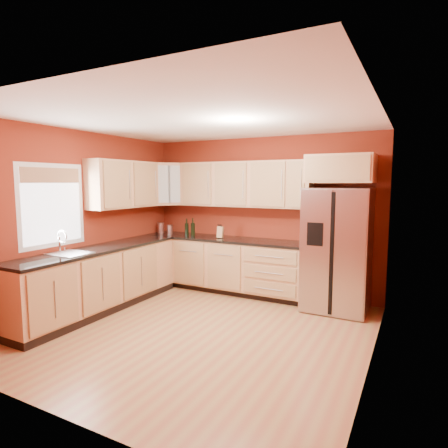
{
  "coord_description": "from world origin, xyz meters",
  "views": [
    {
      "loc": [
        2.36,
        -3.87,
        1.86
      ],
      "look_at": [
        -0.12,
        0.9,
        1.26
      ],
      "focal_mm": 30.0,
      "sensor_mm": 36.0,
      "label": 1
    }
  ],
  "objects_px": {
    "knife_block": "(220,232)",
    "soap_dispenser": "(301,238)",
    "refrigerator": "(337,249)",
    "canister_left": "(161,228)",
    "wine_bottle_a": "(193,227)"
  },
  "relations": [
    {
      "from": "knife_block",
      "to": "soap_dispenser",
      "type": "height_order",
      "value": "knife_block"
    },
    {
      "from": "refrigerator",
      "to": "canister_left",
      "type": "distance_m",
      "value": 3.2
    },
    {
      "from": "canister_left",
      "to": "knife_block",
      "type": "height_order",
      "value": "canister_left"
    },
    {
      "from": "knife_block",
      "to": "soap_dispenser",
      "type": "xyz_separation_m",
      "value": [
        1.39,
        0.04,
        -0.01
      ]
    },
    {
      "from": "refrigerator",
      "to": "canister_left",
      "type": "xyz_separation_m",
      "value": [
        -3.2,
        0.06,
        0.13
      ]
    },
    {
      "from": "wine_bottle_a",
      "to": "soap_dispenser",
      "type": "relative_size",
      "value": 1.85
    },
    {
      "from": "soap_dispenser",
      "to": "wine_bottle_a",
      "type": "bearing_deg",
      "value": -177.35
    },
    {
      "from": "knife_block",
      "to": "refrigerator",
      "type": "bearing_deg",
      "value": -11.88
    },
    {
      "from": "wine_bottle_a",
      "to": "soap_dispenser",
      "type": "distance_m",
      "value": 1.91
    },
    {
      "from": "refrigerator",
      "to": "soap_dispenser",
      "type": "distance_m",
      "value": 0.57
    },
    {
      "from": "knife_block",
      "to": "wine_bottle_a",
      "type": "bearing_deg",
      "value": 175.04
    },
    {
      "from": "canister_left",
      "to": "wine_bottle_a",
      "type": "relative_size",
      "value": 0.6
    },
    {
      "from": "canister_left",
      "to": "knife_block",
      "type": "distance_m",
      "value": 1.26
    },
    {
      "from": "knife_block",
      "to": "soap_dispenser",
      "type": "relative_size",
      "value": 1.11
    },
    {
      "from": "wine_bottle_a",
      "to": "knife_block",
      "type": "xyz_separation_m",
      "value": [
        0.51,
        0.05,
        -0.06
      ]
    }
  ]
}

